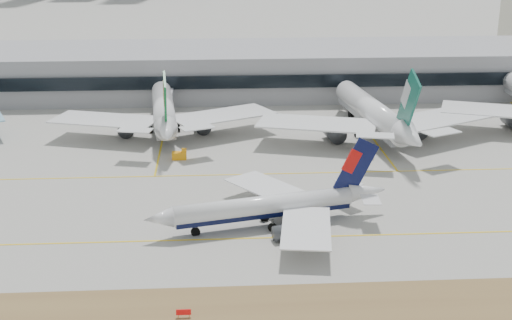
{
  "coord_description": "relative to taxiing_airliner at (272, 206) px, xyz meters",
  "views": [
    {
      "loc": [
        -8.76,
        -124.6,
        55.4
      ],
      "look_at": [
        0.14,
        18.0,
        7.5
      ],
      "focal_mm": 50.0,
      "sensor_mm": 36.0,
      "label": 1
    }
  ],
  "objects": [
    {
      "name": "widebody_cathay",
      "position": [
        32.17,
        56.87,
        2.44
      ],
      "size": [
        66.66,
        65.58,
        23.89
      ],
      "rotation": [
        0.0,
        0.0,
        1.68
      ],
      "color": "white",
      "rests_on": "ground"
    },
    {
      "name": "ground",
      "position": [
        -2.19,
        -0.73,
        -3.91
      ],
      "size": [
        3000.0,
        3000.0,
        0.0
      ],
      "primitive_type": "plane",
      "color": "#97958E",
      "rests_on": "ground"
    },
    {
      "name": "hold_sign_left",
      "position": [
        -15.86,
        -32.73,
        -3.04
      ],
      "size": [
        2.2,
        0.15,
        1.35
      ],
      "color": "red",
      "rests_on": "ground"
    },
    {
      "name": "widebody_eva",
      "position": [
        -24.39,
        65.0,
        1.94
      ],
      "size": [
        61.58,
        60.48,
        22.03
      ],
      "rotation": [
        0.0,
        0.0,
        1.66
      ],
      "color": "white",
      "rests_on": "ground"
    },
    {
      "name": "gse_b",
      "position": [
        -19.24,
        41.4,
        -2.87
      ],
      "size": [
        3.55,
        2.0,
        2.6
      ],
      "color": "orange",
      "rests_on": "ground"
    },
    {
      "name": "terminal",
      "position": [
        -2.19,
        114.1,
        3.59
      ],
      "size": [
        280.0,
        43.1,
        15.0
      ],
      "color": "gray",
      "rests_on": "ground"
    },
    {
      "name": "taxiing_airliner",
      "position": [
        0.0,
        0.0,
        0.0
      ],
      "size": [
        47.68,
        40.75,
        16.23
      ],
      "rotation": [
        0.0,
        0.0,
        3.39
      ],
      "color": "white",
      "rests_on": "ground"
    }
  ]
}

